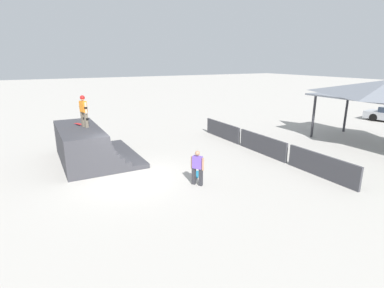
{
  "coord_description": "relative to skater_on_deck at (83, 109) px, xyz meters",
  "views": [
    {
      "loc": [
        12.47,
        -3.41,
        5.11
      ],
      "look_at": [
        -0.36,
        3.51,
        1.0
      ],
      "focal_mm": 28.0,
      "sensor_mm": 36.0,
      "label": 1
    }
  ],
  "objects": [
    {
      "name": "skateboard_on_deck",
      "position": [
        -0.54,
        -0.17,
        -0.86
      ],
      "size": [
        0.78,
        0.49,
        0.09
      ],
      "rotation": [
        0.0,
        0.0,
        0.42
      ],
      "color": "blue",
      "rests_on": "quarter_pipe_ramp"
    },
    {
      "name": "quarter_pipe_ramp",
      "position": [
        -0.0,
        -0.01,
        -1.93
      ],
      "size": [
        5.18,
        3.75,
        1.81
      ],
      "color": "#38383D",
      "rests_on": "ground"
    },
    {
      "name": "barrier_fence",
      "position": [
        3.34,
        8.85,
        -2.21
      ],
      "size": [
        11.67,
        0.12,
        1.05
      ],
      "color": "#3D3D42",
      "rests_on": "ground"
    },
    {
      "name": "ground_plane",
      "position": [
        3.21,
        1.14,
        -2.74
      ],
      "size": [
        160.0,
        160.0,
        0.0
      ],
      "primitive_type": "plane",
      "color": "#ADA8A0"
    },
    {
      "name": "skateboard_on_ground",
      "position": [
        4.52,
        4.01,
        -2.68
      ],
      "size": [
        0.77,
        0.67,
        0.09
      ],
      "rotation": [
        0.0,
        0.0,
        2.47
      ],
      "color": "blue",
      "rests_on": "ground"
    },
    {
      "name": "bystander_walking",
      "position": [
        5.44,
        3.5,
        -1.9
      ],
      "size": [
        0.55,
        0.42,
        1.51
      ],
      "rotation": [
        0.0,
        0.0,
        3.74
      ],
      "color": "#2D2D33",
      "rests_on": "ground"
    },
    {
      "name": "skater_on_deck",
      "position": [
        0.0,
        0.0,
        0.0
      ],
      "size": [
        0.69,
        0.35,
        1.6
      ],
      "rotation": [
        0.0,
        0.0,
        0.31
      ],
      "color": "#6B6051",
      "rests_on": "quarter_pipe_ramp"
    }
  ]
}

